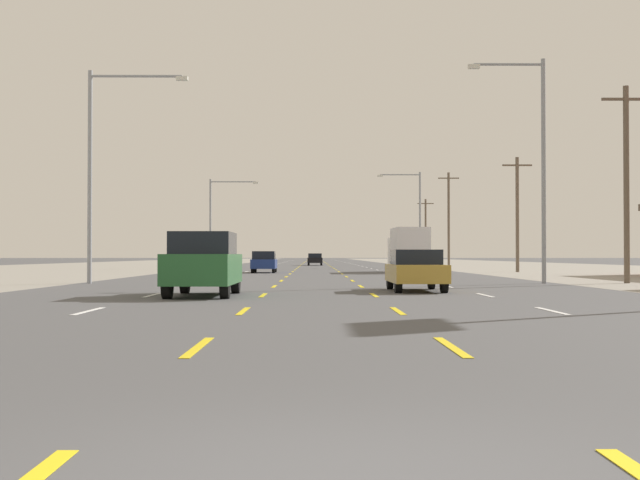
% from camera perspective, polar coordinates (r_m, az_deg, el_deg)
% --- Properties ---
extents(ground_plane, '(572.00, 572.00, 0.00)m').
position_cam_1_polar(ground_plane, '(70.75, -0.30, -2.04)').
color(ground_plane, '#4C4C4F').
extents(lot_apron_left, '(28.00, 440.00, 0.01)m').
position_cam_1_polar(lot_apron_left, '(74.90, -19.61, -1.92)').
color(lot_apron_left, gray).
rests_on(lot_apron_left, ground).
extents(lot_apron_right, '(28.00, 440.00, 0.01)m').
position_cam_1_polar(lot_apron_right, '(75.01, 18.98, -1.93)').
color(lot_apron_right, gray).
rests_on(lot_apron_right, ground).
extents(lane_markings, '(10.64, 227.60, 0.01)m').
position_cam_1_polar(lane_markings, '(109.25, -0.35, -1.67)').
color(lane_markings, white).
rests_on(lane_markings, ground).
extents(suv_inner_left_nearest, '(1.98, 4.90, 1.98)m').
position_cam_1_polar(suv_inner_left_nearest, '(26.65, -7.81, -1.54)').
color(suv_inner_left_nearest, '#235B2D').
rests_on(suv_inner_left_nearest, ground).
extents(sedan_inner_right_near, '(1.80, 4.50, 1.46)m').
position_cam_1_polar(sedan_inner_right_near, '(30.17, 6.44, -1.99)').
color(sedan_inner_right_near, '#B28C33').
rests_on(sedan_inner_right_near, ground).
extents(hatchback_inner_left_mid, '(1.72, 3.90, 1.54)m').
position_cam_1_polar(hatchback_inner_left_mid, '(61.06, -3.77, -1.47)').
color(hatchback_inner_left_mid, navy).
rests_on(hatchback_inner_left_mid, ground).
extents(sedan_far_left_midfar, '(1.80, 4.50, 1.46)m').
position_cam_1_polar(sedan_far_left_midfar, '(61.62, -6.89, -1.49)').
color(sedan_far_left_midfar, '#B28C33').
rests_on(sedan_far_left_midfar, ground).
extents(box_truck_far_right_far, '(2.40, 7.20, 3.23)m').
position_cam_1_polar(box_truck_far_right_far, '(62.75, 5.95, -0.49)').
color(box_truck_far_right_far, white).
rests_on(box_truck_far_right_far, ground).
extents(sedan_center_turn_farther, '(1.80, 4.50, 1.46)m').
position_cam_1_polar(sedan_center_turn_farther, '(103.11, -0.34, -1.30)').
color(sedan_center_turn_farther, black).
rests_on(sedan_center_turn_farther, ground).
extents(streetlight_left_row_0, '(4.46, 0.26, 9.52)m').
position_cam_1_polar(streetlight_left_row_0, '(39.27, -14.51, 5.30)').
color(streetlight_left_row_0, gray).
rests_on(streetlight_left_row_0, ground).
extents(streetlight_right_row_0, '(3.48, 0.26, 10.08)m').
position_cam_1_polar(streetlight_right_row_0, '(39.41, 14.34, 5.52)').
color(streetlight_right_row_0, gray).
rests_on(streetlight_right_row_0, ground).
extents(streetlight_left_row_1, '(4.74, 0.26, 8.61)m').
position_cam_1_polar(streetlight_left_row_1, '(82.63, -6.98, 1.66)').
color(streetlight_left_row_1, gray).
rests_on(streetlight_left_row_1, ground).
extents(streetlight_right_row_1, '(4.23, 0.26, 9.31)m').
position_cam_1_polar(streetlight_right_row_1, '(82.70, 6.42, 1.88)').
color(streetlight_right_row_1, gray).
rests_on(streetlight_right_row_1, ground).
extents(utility_pole_right_row_0, '(2.20, 0.26, 8.91)m').
position_cam_1_polar(utility_pole_right_row_0, '(40.74, 19.88, 3.80)').
color(utility_pole_right_row_0, brown).
rests_on(utility_pole_right_row_0, ground).
extents(utility_pole_right_row_1, '(2.20, 0.26, 8.54)m').
position_cam_1_polar(utility_pole_right_row_1, '(64.68, 13.11, 1.84)').
color(utility_pole_right_row_1, brown).
rests_on(utility_pole_right_row_1, ground).
extents(utility_pole_right_row_2, '(2.20, 0.26, 9.98)m').
position_cam_1_polar(utility_pole_right_row_2, '(90.52, 8.63, 1.48)').
color(utility_pole_right_row_2, brown).
rests_on(utility_pole_right_row_2, ground).
extents(utility_pole_right_row_3, '(2.20, 0.26, 8.86)m').
position_cam_1_polar(utility_pole_right_row_3, '(116.09, 7.10, 0.65)').
color(utility_pole_right_row_3, brown).
rests_on(utility_pole_right_row_3, ground).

